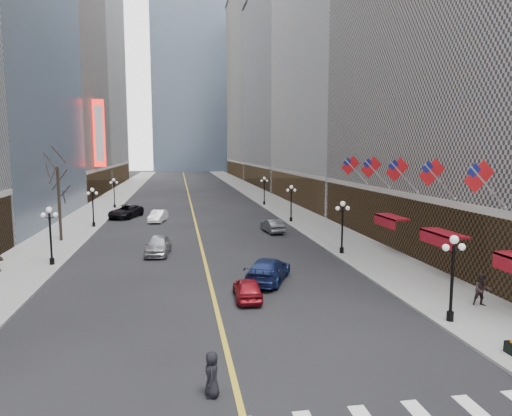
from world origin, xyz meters
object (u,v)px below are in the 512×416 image
object	(u,v)px
streetlamp_east_1	(342,222)
car_sb_mid	(247,289)
streetlamp_east_3	(264,188)
car_nb_mid	(158,216)
streetlamp_west_3	(114,190)
streetlamp_west_1	(50,230)
streetlamp_west_2	(93,203)
car_sb_near	(268,270)
streetlamp_east_0	(453,269)
car_nb_near	(158,245)
car_sb_far	(272,226)
streetlamp_east_2	(291,199)
car_nb_far	(126,211)

from	to	relation	value
streetlamp_east_1	car_sb_mid	xyz separation A→B (m)	(-9.80, -10.35, -2.24)
streetlamp_east_3	car_nb_mid	world-z (taller)	streetlamp_east_3
streetlamp_east_3	streetlamp_east_1	bearing A→B (deg)	-90.00
streetlamp_east_1	streetlamp_west_3	size ratio (longest dim) A/B	1.00
streetlamp_east_1	streetlamp_west_1	bearing A→B (deg)	180.00
streetlamp_west_2	car_sb_near	bearing A→B (deg)	-57.66
streetlamp_east_0	streetlamp_west_1	bearing A→B (deg)	145.86
streetlamp_east_3	streetlamp_west_3	distance (m)	23.60
streetlamp_west_1	streetlamp_west_2	bearing A→B (deg)	90.00
car_nb_near	streetlamp_east_1	bearing A→B (deg)	-4.37
streetlamp_east_0	streetlamp_west_2	xyz separation A→B (m)	(-23.60, 34.00, 0.00)
streetlamp_east_1	streetlamp_west_2	size ratio (longest dim) A/B	1.00
streetlamp_east_0	car_nb_near	distance (m)	24.49
car_sb_far	streetlamp_west_3	bearing A→B (deg)	-57.12
streetlamp_east_2	streetlamp_east_3	world-z (taller)	same
car_sb_far	car_nb_far	bearing A→B (deg)	-45.79
streetlamp_east_1	car_sb_far	distance (m)	12.30
car_sb_near	car_sb_mid	size ratio (longest dim) A/B	1.44
streetlamp_east_0	streetlamp_west_3	xyz separation A→B (m)	(-23.60, 52.00, 0.00)
streetlamp_east_0	streetlamp_east_3	bearing A→B (deg)	90.00
streetlamp_east_1	streetlamp_east_3	xyz separation A→B (m)	(0.00, 36.00, 0.00)
streetlamp_east_3	streetlamp_west_2	distance (m)	29.68
car_nb_far	car_sb_far	distance (m)	22.16
streetlamp_east_0	streetlamp_east_1	distance (m)	16.00
streetlamp_west_2	car_nb_near	world-z (taller)	streetlamp_west_2
streetlamp_west_2	car_sb_mid	size ratio (longest dim) A/B	1.16
car_nb_far	car_sb_far	bearing A→B (deg)	-20.88
streetlamp_east_3	streetlamp_west_2	xyz separation A→B (m)	(-23.60, -18.00, 0.00)
streetlamp_east_0	car_sb_mid	world-z (taller)	streetlamp_east_0
streetlamp_east_0	streetlamp_west_1	xyz separation A→B (m)	(-23.60, 16.00, 0.00)
streetlamp_west_1	streetlamp_west_3	bearing A→B (deg)	90.00
streetlamp_east_2	streetlamp_west_3	bearing A→B (deg)	142.67
streetlamp_east_1	streetlamp_east_2	xyz separation A→B (m)	(0.00, 18.00, 0.00)
streetlamp_east_2	streetlamp_east_3	xyz separation A→B (m)	(0.00, 18.00, 0.00)
streetlamp_east_1	car_nb_near	bearing A→B (deg)	170.02
car_sb_mid	car_sb_far	size ratio (longest dim) A/B	0.88
streetlamp_west_1	car_nb_mid	xyz separation A→B (m)	(7.20, 21.22, -2.16)
streetlamp_west_2	car_sb_mid	xyz separation A→B (m)	(13.80, -28.35, -2.24)
streetlamp_east_0	car_nb_far	world-z (taller)	streetlamp_east_0
streetlamp_east_2	streetlamp_west_3	distance (m)	29.68
streetlamp_west_3	streetlamp_east_1	bearing A→B (deg)	-56.75
streetlamp_west_2	car_nb_far	xyz separation A→B (m)	(2.80, 7.64, -2.04)
streetlamp_west_1	streetlamp_west_2	size ratio (longest dim) A/B	1.00
car_nb_far	streetlamp_west_3	bearing A→B (deg)	123.85
streetlamp_west_2	car_sb_far	bearing A→B (deg)	-18.06
streetlamp_east_2	car_nb_near	world-z (taller)	streetlamp_east_2
streetlamp_west_3	car_sb_near	bearing A→B (deg)	-69.83
streetlamp_east_3	streetlamp_west_3	world-z (taller)	same
streetlamp_west_3	car_sb_mid	distance (m)	48.41
car_nb_mid	streetlamp_east_3	bearing A→B (deg)	54.60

